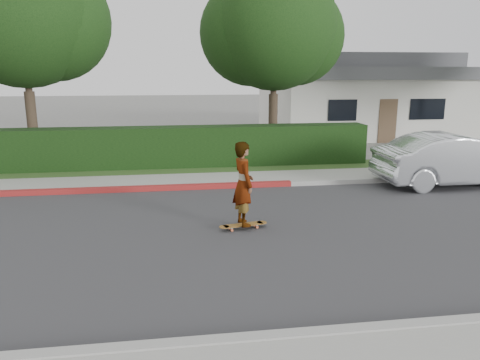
{
  "coord_description": "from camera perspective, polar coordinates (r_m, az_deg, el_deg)",
  "views": [
    {
      "loc": [
        -2.51,
        -9.32,
        3.41
      ],
      "look_at": [
        -1.02,
        0.87,
        1.0
      ],
      "focal_mm": 35.0,
      "sensor_mm": 36.0,
      "label": 1
    }
  ],
  "objects": [
    {
      "name": "ground",
      "position": [
        10.24,
        6.4,
        -6.38
      ],
      "size": [
        120.0,
        120.0,
        0.0
      ],
      "primitive_type": "plane",
      "color": "slate",
      "rests_on": "ground"
    },
    {
      "name": "road",
      "position": [
        10.23,
        6.4,
        -6.35
      ],
      "size": [
        60.0,
        8.0,
        0.01
      ],
      "primitive_type": "cube",
      "color": "#2D2D30",
      "rests_on": "ground"
    },
    {
      "name": "curb_near",
      "position": [
        6.68,
        15.71,
        -17.3
      ],
      "size": [
        60.0,
        0.2,
        0.15
      ],
      "primitive_type": "cube",
      "color": "#9E9E99",
      "rests_on": "ground"
    },
    {
      "name": "curb_far",
      "position": [
        14.05,
        2.21,
        -0.57
      ],
      "size": [
        60.0,
        0.2,
        0.15
      ],
      "primitive_type": "cube",
      "color": "#9E9E99",
      "rests_on": "ground"
    },
    {
      "name": "curb_red_section",
      "position": [
        14.05,
        -18.28,
        -1.23
      ],
      "size": [
        12.0,
        0.21,
        0.15
      ],
      "primitive_type": "cube",
      "color": "maroon",
      "rests_on": "ground"
    },
    {
      "name": "sidewalk_far",
      "position": [
        14.92,
        1.58,
        0.18
      ],
      "size": [
        60.0,
        1.6,
        0.12
      ],
      "primitive_type": "cube",
      "color": "gray",
      "rests_on": "ground"
    },
    {
      "name": "planting_strip",
      "position": [
        16.46,
        0.63,
        1.39
      ],
      "size": [
        60.0,
        1.6,
        0.1
      ],
      "primitive_type": "cube",
      "color": "#2D4C1E",
      "rests_on": "ground"
    },
    {
      "name": "hedge",
      "position": [
        16.74,
        -9.91,
        3.82
      ],
      "size": [
        15.0,
        1.0,
        1.5
      ],
      "primitive_type": "cube",
      "color": "black",
      "rests_on": "ground"
    },
    {
      "name": "tree_left",
      "position": [
        18.78,
        -24.98,
        17.66
      ],
      "size": [
        5.99,
        5.21,
        8.0
      ],
      "color": "#33261C",
      "rests_on": "ground"
    },
    {
      "name": "tree_center",
      "position": [
        18.99,
        4.04,
        17.64
      ],
      "size": [
        5.66,
        4.84,
        7.44
      ],
      "color": "#33261C",
      "rests_on": "ground"
    },
    {
      "name": "house",
      "position": [
        27.44,
        14.43,
        10.01
      ],
      "size": [
        10.6,
        8.6,
        4.3
      ],
      "color": "beige",
      "rests_on": "ground"
    },
    {
      "name": "skateboard",
      "position": [
        10.35,
        0.4,
        -5.5
      ],
      "size": [
        1.12,
        0.44,
        0.1
      ],
      "rotation": [
        0.0,
        0.0,
        0.2
      ],
      "color": "#D26139",
      "rests_on": "ground"
    },
    {
      "name": "skateboarder",
      "position": [
        10.09,
        0.41,
        -0.46
      ],
      "size": [
        0.56,
        0.74,
        1.84
      ],
      "primitive_type": "imported",
      "rotation": [
        0.0,
        0.0,
        1.77
      ],
      "color": "white",
      "rests_on": "skateboard"
    },
    {
      "name": "car_silver",
      "position": [
        15.53,
        24.81,
        2.23
      ],
      "size": [
        4.82,
        1.73,
        1.58
      ],
      "primitive_type": "imported",
      "rotation": [
        0.0,
        0.0,
        1.58
      ],
      "color": "silver",
      "rests_on": "ground"
    }
  ]
}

